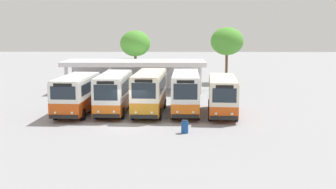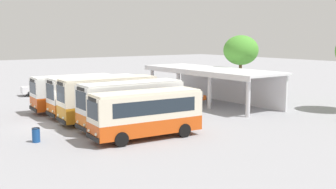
{
  "view_description": "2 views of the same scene",
  "coord_description": "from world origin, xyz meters",
  "px_view_note": "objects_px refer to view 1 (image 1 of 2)",
  "views": [
    {
      "loc": [
        3.32,
        -30.45,
        7.12
      ],
      "look_at": [
        2.73,
        5.91,
        1.32
      ],
      "focal_mm": 45.91,
      "sensor_mm": 36.0,
      "label": 1
    },
    {
      "loc": [
        28.72,
        -9.92,
        6.45
      ],
      "look_at": [
        2.75,
        8.6,
        1.94
      ],
      "focal_mm": 43.71,
      "sensor_mm": 36.0,
      "label": 2
    }
  ],
  "objects_px": {
    "city_bus_middle_cream": "(149,91)",
    "city_bus_fifth_blue": "(222,94)",
    "city_bus_nearest_orange": "(76,93)",
    "waiting_chair_end_by_column": "(124,88)",
    "waiting_chair_second_from_end": "(130,88)",
    "city_bus_fourth_amber": "(186,91)",
    "city_bus_second_in_row": "(114,92)",
    "litter_bin_apron": "(185,126)",
    "waiting_chair_middle_seat": "(136,88)"
  },
  "relations": [
    {
      "from": "city_bus_middle_cream",
      "to": "city_bus_fifth_blue",
      "type": "height_order",
      "value": "city_bus_middle_cream"
    },
    {
      "from": "city_bus_nearest_orange",
      "to": "city_bus_middle_cream",
      "type": "xyz_separation_m",
      "value": [
        5.92,
        0.34,
        0.14
      ]
    },
    {
      "from": "city_bus_middle_cream",
      "to": "waiting_chair_end_by_column",
      "type": "height_order",
      "value": "city_bus_middle_cream"
    },
    {
      "from": "city_bus_nearest_orange",
      "to": "city_bus_middle_cream",
      "type": "distance_m",
      "value": 5.93
    },
    {
      "from": "waiting_chair_second_from_end",
      "to": "waiting_chair_end_by_column",
      "type": "bearing_deg",
      "value": 177.08
    },
    {
      "from": "waiting_chair_second_from_end",
      "to": "city_bus_fourth_amber",
      "type": "bearing_deg",
      "value": -62.39
    },
    {
      "from": "city_bus_nearest_orange",
      "to": "city_bus_fifth_blue",
      "type": "relative_size",
      "value": 0.97
    },
    {
      "from": "waiting_chair_second_from_end",
      "to": "city_bus_nearest_orange",
      "type": "bearing_deg",
      "value": -104.88
    },
    {
      "from": "city_bus_second_in_row",
      "to": "waiting_chair_end_by_column",
      "type": "relative_size",
      "value": 8.81
    },
    {
      "from": "city_bus_fifth_blue",
      "to": "city_bus_second_in_row",
      "type": "bearing_deg",
      "value": 175.73
    },
    {
      "from": "city_bus_nearest_orange",
      "to": "litter_bin_apron",
      "type": "distance_m",
      "value": 10.68
    },
    {
      "from": "waiting_chair_end_by_column",
      "to": "litter_bin_apron",
      "type": "distance_m",
      "value": 18.83
    },
    {
      "from": "city_bus_second_in_row",
      "to": "city_bus_middle_cream",
      "type": "relative_size",
      "value": 1.0
    },
    {
      "from": "city_bus_second_in_row",
      "to": "city_bus_fourth_amber",
      "type": "distance_m",
      "value": 5.92
    },
    {
      "from": "city_bus_fourth_amber",
      "to": "litter_bin_apron",
      "type": "bearing_deg",
      "value": -91.8
    },
    {
      "from": "city_bus_fifth_blue",
      "to": "city_bus_nearest_orange",
      "type": "bearing_deg",
      "value": 179.66
    },
    {
      "from": "city_bus_fourth_amber",
      "to": "litter_bin_apron",
      "type": "relative_size",
      "value": 8.47
    },
    {
      "from": "city_bus_second_in_row",
      "to": "waiting_chair_end_by_column",
      "type": "xyz_separation_m",
      "value": [
        -0.53,
        11.08,
        -1.27
      ]
    },
    {
      "from": "waiting_chair_end_by_column",
      "to": "waiting_chair_second_from_end",
      "type": "distance_m",
      "value": 0.66
    },
    {
      "from": "city_bus_fifth_blue",
      "to": "waiting_chair_middle_seat",
      "type": "relative_size",
      "value": 8.63
    },
    {
      "from": "city_bus_fifth_blue",
      "to": "waiting_chair_end_by_column",
      "type": "relative_size",
      "value": 8.63
    },
    {
      "from": "city_bus_fifth_blue",
      "to": "litter_bin_apron",
      "type": "distance_m",
      "value": 6.93
    },
    {
      "from": "city_bus_nearest_orange",
      "to": "waiting_chair_middle_seat",
      "type": "xyz_separation_m",
      "value": [
        3.75,
        11.64,
        -1.21
      ]
    },
    {
      "from": "city_bus_fourth_amber",
      "to": "waiting_chair_middle_seat",
      "type": "bearing_deg",
      "value": 114.83
    },
    {
      "from": "city_bus_nearest_orange",
      "to": "city_bus_second_in_row",
      "type": "bearing_deg",
      "value": 11.34
    },
    {
      "from": "city_bus_nearest_orange",
      "to": "city_bus_middle_cream",
      "type": "bearing_deg",
      "value": 3.3
    },
    {
      "from": "city_bus_middle_cream",
      "to": "waiting_chair_second_from_end",
      "type": "height_order",
      "value": "city_bus_middle_cream"
    },
    {
      "from": "waiting_chair_second_from_end",
      "to": "waiting_chair_middle_seat",
      "type": "height_order",
      "value": "same"
    },
    {
      "from": "city_bus_nearest_orange",
      "to": "litter_bin_apron",
      "type": "height_order",
      "value": "city_bus_nearest_orange"
    },
    {
      "from": "city_bus_fifth_blue",
      "to": "waiting_chair_second_from_end",
      "type": "bearing_deg",
      "value": 126.75
    },
    {
      "from": "waiting_chair_middle_seat",
      "to": "waiting_chair_end_by_column",
      "type": "bearing_deg",
      "value": 178.96
    },
    {
      "from": "city_bus_fifth_blue",
      "to": "litter_bin_apron",
      "type": "height_order",
      "value": "city_bus_fifth_blue"
    },
    {
      "from": "city_bus_fourth_amber",
      "to": "city_bus_fifth_blue",
      "type": "height_order",
      "value": "city_bus_fourth_amber"
    },
    {
      "from": "city_bus_fourth_amber",
      "to": "waiting_chair_second_from_end",
      "type": "relative_size",
      "value": 8.86
    },
    {
      "from": "waiting_chair_end_by_column",
      "to": "city_bus_second_in_row",
      "type": "bearing_deg",
      "value": -87.27
    },
    {
      "from": "waiting_chair_middle_seat",
      "to": "litter_bin_apron",
      "type": "distance_m",
      "value": 18.41
    },
    {
      "from": "city_bus_second_in_row",
      "to": "city_bus_fifth_blue",
      "type": "xyz_separation_m",
      "value": [
        8.87,
        -0.66,
        -0.1
      ]
    },
    {
      "from": "city_bus_middle_cream",
      "to": "city_bus_fifth_blue",
      "type": "xyz_separation_m",
      "value": [
        5.92,
        -0.41,
        -0.18
      ]
    },
    {
      "from": "waiting_chair_end_by_column",
      "to": "litter_bin_apron",
      "type": "bearing_deg",
      "value": -70.67
    },
    {
      "from": "city_bus_middle_cream",
      "to": "litter_bin_apron",
      "type": "distance_m",
      "value": 7.15
    },
    {
      "from": "city_bus_second_in_row",
      "to": "waiting_chair_end_by_column",
      "type": "distance_m",
      "value": 11.16
    },
    {
      "from": "waiting_chair_end_by_column",
      "to": "waiting_chair_second_from_end",
      "type": "bearing_deg",
      "value": -2.92
    },
    {
      "from": "city_bus_second_in_row",
      "to": "city_bus_nearest_orange",
      "type": "bearing_deg",
      "value": -168.66
    },
    {
      "from": "litter_bin_apron",
      "to": "waiting_chair_middle_seat",
      "type": "bearing_deg",
      "value": 105.47
    },
    {
      "from": "city_bus_second_in_row",
      "to": "city_bus_fifth_blue",
      "type": "height_order",
      "value": "city_bus_second_in_row"
    },
    {
      "from": "city_bus_second_in_row",
      "to": "city_bus_fourth_amber",
      "type": "height_order",
      "value": "city_bus_fourth_amber"
    },
    {
      "from": "city_bus_fifth_blue",
      "to": "waiting_chair_end_by_column",
      "type": "xyz_separation_m",
      "value": [
        -9.4,
        11.74,
        -1.17
      ]
    },
    {
      "from": "city_bus_middle_cream",
      "to": "city_bus_nearest_orange",
      "type": "bearing_deg",
      "value": -176.7
    },
    {
      "from": "waiting_chair_end_by_column",
      "to": "waiting_chair_middle_seat",
      "type": "height_order",
      "value": "same"
    },
    {
      "from": "litter_bin_apron",
      "to": "waiting_chair_second_from_end",
      "type": "bearing_deg",
      "value": 107.44
    }
  ]
}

